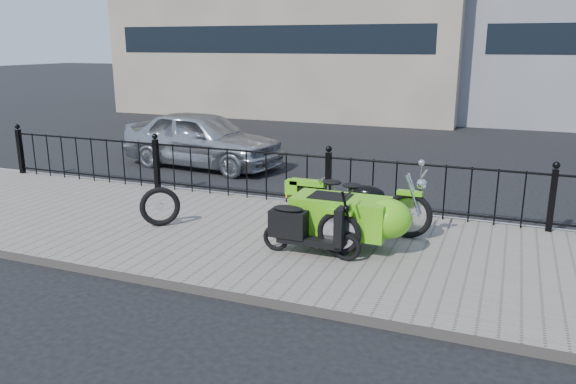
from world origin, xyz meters
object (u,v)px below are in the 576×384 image
at_px(motorcycle_sidecar, 356,213).
at_px(sedan_car, 202,139).
at_px(scooter, 304,229).
at_px(spare_tire, 160,207).

xyz_separation_m(motorcycle_sidecar, sedan_car, (-4.91, 4.23, 0.08)).
bearing_deg(scooter, spare_tire, 172.65).
distance_m(scooter, sedan_car, 6.50).
distance_m(scooter, spare_tire, 2.50).
height_order(motorcycle_sidecar, sedan_car, sedan_car).
relative_size(motorcycle_sidecar, spare_tire, 3.68).
xyz_separation_m(spare_tire, sedan_car, (-1.87, 4.50, 0.24)).
bearing_deg(scooter, sedan_car, 132.11).
height_order(motorcycle_sidecar, spare_tire, motorcycle_sidecar).
height_order(scooter, spare_tire, scooter).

